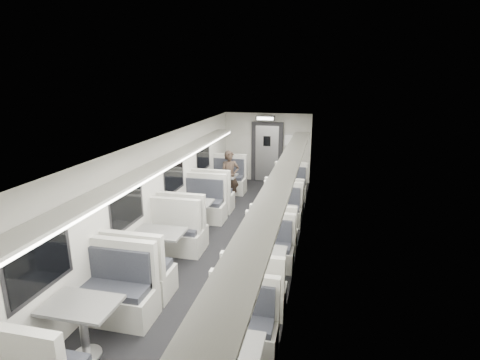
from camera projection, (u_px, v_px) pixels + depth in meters
The scene contains 18 objects.
room at pixel (221, 202), 7.47m from camera, with size 3.24×12.24×2.64m.
booth_left_a at pixel (221, 188), 11.17m from camera, with size 1.13×2.28×1.22m.
booth_left_b at pixel (193, 217), 8.86m from camera, with size 1.12×2.27×1.21m.
booth_left_c at pixel (160, 250), 7.15m from camera, with size 1.14×2.30×1.23m.
booth_left_d at pixel (84, 330), 4.92m from camera, with size 1.14×2.30×1.23m.
booth_right_a at pixel (287, 194), 10.67m from camera, with size 1.01×2.05×1.10m.
booth_right_b at pixel (278, 221), 8.73m from camera, with size 0.98×1.99×1.06m.
booth_right_c at pixel (262, 268), 6.62m from camera, with size 0.98×2.00×1.07m.
passenger at pixel (230, 177), 10.95m from camera, with size 0.56×0.37×1.55m, color black.
window_a at pixel (203, 157), 10.94m from camera, with size 0.02×1.18×0.84m, color black.
window_b at pixel (174, 175), 8.87m from camera, with size 0.02×1.18×0.84m, color black.
window_c at pixel (127, 206), 6.81m from camera, with size 0.02×1.18×0.84m, color black.
window_d at pixel (40, 263), 4.74m from camera, with size 0.02×1.18×0.84m, color black.
luggage_rack_left at pixel (155, 168), 7.26m from camera, with size 0.46×10.40×0.09m.
luggage_rack_right at pixel (283, 175), 6.72m from camera, with size 0.46×10.40×0.09m.
vestibule_door at pixel (267, 152), 13.08m from camera, with size 1.10×0.13×2.10m.
exit_sign at pixel (265, 118), 12.29m from camera, with size 0.62×0.12×0.16m.
wall_notice at pixel (289, 140), 12.78m from camera, with size 0.32×0.02×0.40m, color white.
Camera 1 is at (1.95, -6.81, 3.64)m, focal length 28.00 mm.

